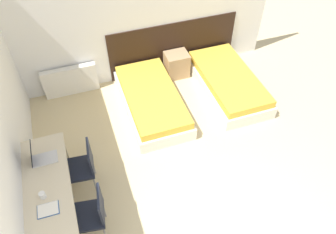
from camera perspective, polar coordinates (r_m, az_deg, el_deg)
The scene contains 13 objects.
wall_back at distance 6.23m, azimuth -5.84°, elevation 17.10°, with size 5.46×0.05×2.70m.
wall_left at distance 4.57m, azimuth -26.89°, elevation -1.58°, with size 0.05×5.08×2.70m.
headboard_panel at distance 6.80m, azimuth 0.90°, elevation 12.10°, with size 2.66×0.03×1.08m.
bed_near_window at distance 6.08m, azimuth -2.84°, elevation 2.84°, with size 1.00×1.98×0.40m.
bed_near_door at distance 6.55m, azimuth 10.37°, elevation 5.87°, with size 1.00×1.98×0.40m.
nightstand at distance 6.80m, azimuth 1.51°, elevation 9.12°, with size 0.46×0.38×0.52m.
radiator at distance 6.61m, azimuth -16.60°, elevation 6.07°, with size 1.03×0.12×0.60m.
desk at distance 4.70m, azimuth -19.81°, elevation -12.67°, with size 0.60×1.81×0.73m.
chair_near_laptop at distance 4.92m, azimuth -14.62°, elevation -8.18°, with size 0.46×0.46×0.88m.
chair_near_notebook at distance 4.49m, azimuth -13.07°, elevation -15.94°, with size 0.48×0.48×0.88m.
laptop at distance 4.80m, azimuth -21.38°, elevation -6.51°, with size 0.34×0.22×0.35m.
open_notebook at distance 4.39m, azimuth -20.16°, elevation -14.89°, with size 0.26×0.20×0.02m.
mug at distance 4.47m, azimuth -21.02°, elevation -12.60°, with size 0.08×0.08×0.09m.
Camera 1 is at (-1.18, -1.19, 4.40)m, focal length 35.00 mm.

